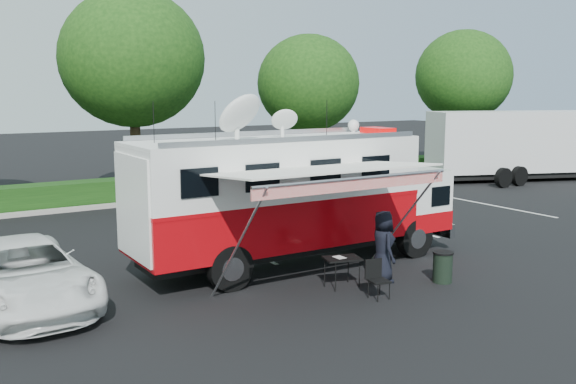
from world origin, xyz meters
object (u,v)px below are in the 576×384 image
Objects in this scene: trash_bin at (443,267)px; white_suv at (26,306)px; folding_table at (342,259)px; command_truck at (295,196)px; semi_trailer at (538,144)px.

white_suv is at bearing 158.77° from trash_bin.
trash_bin is at bearing -23.20° from folding_table.
white_suv is 5.27× the size of folding_table.
folding_table is at bearing -93.07° from command_truck.
semi_trailer reaches higher than folding_table.
command_truck is 2.55m from folding_table.
folding_table is (6.65, -2.49, 0.67)m from white_suv.
folding_table is at bearing -23.06° from white_suv.
semi_trailer is (19.76, 9.55, 1.20)m from folding_table.
trash_bin reaches higher than white_suv.
trash_bin is (8.96, -3.48, 0.38)m from white_suv.
semi_trailer is (19.64, 7.30, 0.00)m from command_truck.
semi_trailer is at bearing 31.12° from trash_bin.
folding_table is 2.53m from trash_bin.
white_suv is 0.45× the size of semi_trailer.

